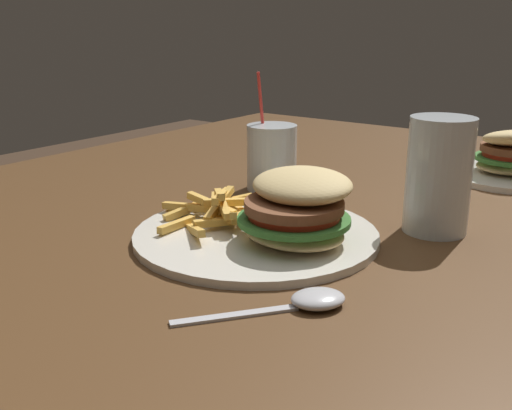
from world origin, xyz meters
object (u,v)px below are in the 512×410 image
juice_glass (272,160)px  spoon (310,300)px  meal_plate_near (274,220)px  beer_glass (439,177)px

juice_glass → spoon: juice_glass is taller
spoon → meal_plate_near: bearing=83.7°
spoon → beer_glass: bearing=34.2°
juice_glass → spoon: size_ratio=1.24×
juice_glass → beer_glass: bearing=-8.2°
meal_plate_near → spoon: 0.18m
beer_glass → juice_glass: juice_glass is taller
meal_plate_near → juice_glass: 0.25m
meal_plate_near → juice_glass: juice_glass is taller
meal_plate_near → beer_glass: 0.22m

